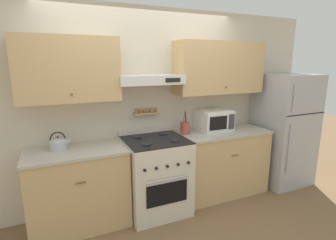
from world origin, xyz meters
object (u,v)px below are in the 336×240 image
stove_range (156,175)px  tea_kettle (58,143)px  refrigerator (283,129)px  microwave (214,120)px  utensil_crock (185,128)px

stove_range → tea_kettle: size_ratio=4.25×
refrigerator → stove_range: bearing=179.7°
refrigerator → tea_kettle: bearing=177.1°
microwave → refrigerator: bearing=-8.7°
tea_kettle → microwave: (2.05, 0.02, 0.07)m
utensil_crock → microwave: bearing=2.2°
stove_range → microwave: 1.14m
stove_range → utensil_crock: 0.73m
refrigerator → tea_kettle: (-3.22, 0.16, 0.15)m
refrigerator → microwave: 1.21m
refrigerator → utensil_crock: bearing=174.4°
tea_kettle → utensil_crock: (1.58, 0.00, 0.01)m
refrigerator → microwave: size_ratio=3.75×
stove_range → microwave: size_ratio=2.24×
stove_range → tea_kettle: 1.22m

